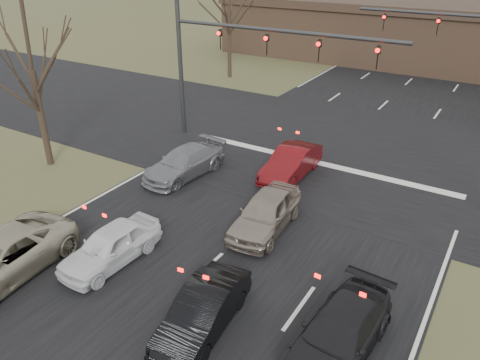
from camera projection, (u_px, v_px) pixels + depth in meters
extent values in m
plane|color=#4B532C|center=(144.00, 326.00, 13.43)|extent=(360.00, 360.00, 0.00)
cube|color=black|center=(465.00, 30.00, 59.10)|extent=(14.00, 300.00, 0.02)
cube|color=black|center=(335.00, 150.00, 24.84)|extent=(200.00, 14.00, 0.02)
cube|color=brown|center=(456.00, 41.00, 40.38)|extent=(42.00, 10.00, 4.60)
cube|color=#38281E|center=(463.00, 8.00, 39.18)|extent=(42.40, 10.40, 0.70)
cylinder|color=#383A3D|center=(180.00, 63.00, 25.46)|extent=(0.24, 0.24, 8.00)
cylinder|color=#383A3D|center=(280.00, 31.00, 21.68)|extent=(12.00, 0.18, 0.18)
imported|color=black|center=(221.00, 39.00, 23.54)|extent=(0.16, 0.20, 1.00)
imported|color=black|center=(267.00, 45.00, 22.30)|extent=(0.16, 0.20, 1.00)
imported|color=black|center=(319.00, 51.00, 21.06)|extent=(0.16, 0.20, 1.00)
imported|color=black|center=(378.00, 57.00, 19.83)|extent=(0.16, 0.20, 1.00)
cylinder|color=#383A3D|center=(455.00, 15.00, 26.50)|extent=(11.00, 0.18, 0.18)
imported|color=black|center=(438.00, 26.00, 27.19)|extent=(0.16, 0.20, 1.00)
imported|color=black|center=(384.00, 22.00, 28.64)|extent=(0.16, 0.20, 1.00)
cylinder|color=black|center=(42.00, 119.00, 22.27)|extent=(0.32, 0.32, 4.68)
cylinder|color=black|center=(229.00, 44.00, 37.31)|extent=(0.32, 0.32, 5.23)
imported|color=white|center=(111.00, 246.00, 15.88)|extent=(1.70, 3.91, 1.31)
imported|color=black|center=(203.00, 311.00, 13.09)|extent=(1.82, 4.00, 1.27)
imported|color=black|center=(339.00, 334.00, 12.34)|extent=(2.08, 4.48, 1.27)
imported|color=gray|center=(184.00, 163.00, 21.87)|extent=(2.28, 4.66, 1.31)
imported|color=#5D0D10|center=(291.00, 163.00, 21.75)|extent=(1.55, 4.26, 1.40)
imported|color=gray|center=(266.00, 213.00, 17.70)|extent=(2.05, 4.36, 1.44)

